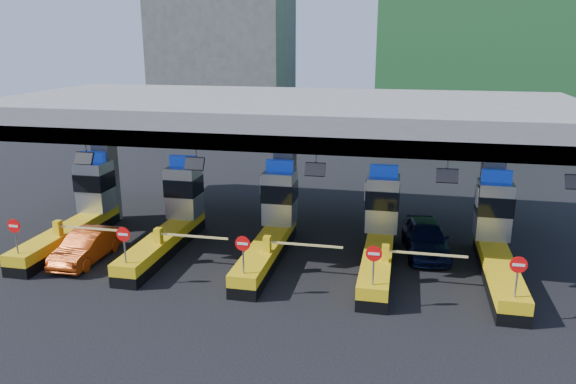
# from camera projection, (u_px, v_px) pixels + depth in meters

# --- Properties ---
(ground) EXTENTS (120.00, 120.00, 0.00)m
(ground) POSITION_uv_depth(u_px,v_px,m) (272.00, 254.00, 26.50)
(ground) COLOR black
(ground) RESTS_ON ground
(toll_canopy) EXTENTS (28.00, 12.09, 7.00)m
(toll_canopy) POSITION_uv_depth(u_px,v_px,m) (284.00, 116.00, 27.56)
(toll_canopy) COLOR slate
(toll_canopy) RESTS_ON ground
(toll_lane_far_left) EXTENTS (4.43, 8.00, 4.16)m
(toll_lane_far_left) POSITION_uv_depth(u_px,v_px,m) (81.00, 211.00, 28.39)
(toll_lane_far_left) COLOR black
(toll_lane_far_left) RESTS_ON ground
(toll_lane_left) EXTENTS (4.43, 8.00, 4.16)m
(toll_lane_left) POSITION_uv_depth(u_px,v_px,m) (173.00, 217.00, 27.39)
(toll_lane_left) COLOR black
(toll_lane_left) RESTS_ON ground
(toll_lane_center) EXTENTS (4.43, 8.00, 4.16)m
(toll_lane_center) POSITION_uv_depth(u_px,v_px,m) (273.00, 224.00, 26.38)
(toll_lane_center) COLOR black
(toll_lane_center) RESTS_ON ground
(toll_lane_right) EXTENTS (4.43, 8.00, 4.16)m
(toll_lane_right) POSITION_uv_depth(u_px,v_px,m) (380.00, 232.00, 25.38)
(toll_lane_right) COLOR black
(toll_lane_right) RESTS_ON ground
(toll_lane_far_right) EXTENTS (4.43, 8.00, 4.16)m
(toll_lane_far_right) POSITION_uv_depth(u_px,v_px,m) (496.00, 240.00, 24.38)
(toll_lane_far_right) COLOR black
(toll_lane_far_right) RESTS_ON ground
(bg_building_concrete) EXTENTS (14.00, 10.00, 18.00)m
(bg_building_concrete) POSITION_uv_depth(u_px,v_px,m) (224.00, 45.00, 60.81)
(bg_building_concrete) COLOR #4C4C49
(bg_building_concrete) RESTS_ON ground
(van) EXTENTS (2.45, 4.94, 1.62)m
(van) POSITION_uv_depth(u_px,v_px,m) (426.00, 237.00, 26.37)
(van) COLOR black
(van) RESTS_ON ground
(red_car) EXTENTS (1.49, 4.23, 1.39)m
(red_car) POSITION_uv_depth(u_px,v_px,m) (86.00, 246.00, 25.55)
(red_car) COLOR #A6380C
(red_car) RESTS_ON ground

